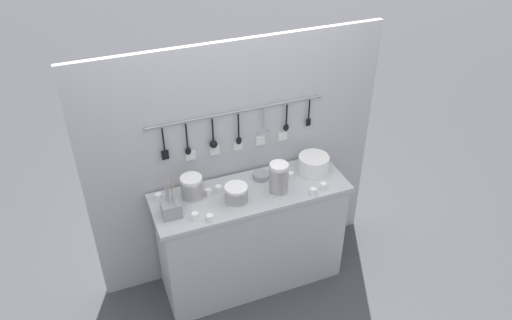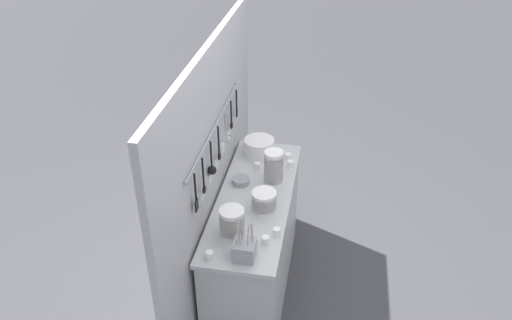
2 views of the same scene
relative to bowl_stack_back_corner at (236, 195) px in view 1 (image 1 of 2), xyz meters
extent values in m
plane|color=#424247|center=(0.14, 0.08, -0.95)|extent=(20.00, 20.00, 0.00)
cube|color=#B7BABC|center=(0.14, 0.08, -0.08)|extent=(1.41, 0.48, 0.03)
cube|color=#B7BABC|center=(0.14, 0.08, -0.53)|extent=(1.36, 0.46, 0.85)
cube|color=#B2B2B7|center=(0.14, 0.36, 0.00)|extent=(2.21, 0.04, 1.91)
cylinder|color=#93969E|center=(0.14, 0.33, 0.45)|extent=(1.28, 0.01, 0.01)
sphere|color=#93969E|center=(-0.50, 0.33, 0.45)|extent=(0.02, 0.02, 0.02)
sphere|color=#93969E|center=(0.78, 0.33, 0.45)|extent=(0.02, 0.02, 0.02)
cylinder|color=black|center=(-0.40, 0.32, 0.35)|extent=(0.01, 0.01, 0.18)
cube|color=black|center=(-0.40, 0.32, 0.23)|extent=(0.05, 0.01, 0.07)
cylinder|color=#93969E|center=(-0.40, 0.33, 0.44)|extent=(0.00, 0.01, 0.02)
cylinder|color=black|center=(-0.24, 0.32, 0.34)|extent=(0.01, 0.01, 0.19)
ellipsoid|color=black|center=(-0.24, 0.32, 0.22)|extent=(0.04, 0.02, 0.06)
cylinder|color=#93969E|center=(-0.24, 0.33, 0.44)|extent=(0.01, 0.01, 0.02)
cylinder|color=black|center=(-0.05, 0.32, 0.34)|extent=(0.01, 0.01, 0.18)
sphere|color=black|center=(-0.05, 0.32, 0.23)|extent=(0.06, 0.06, 0.06)
cylinder|color=#93969E|center=(-0.05, 0.33, 0.44)|extent=(0.01, 0.01, 0.02)
cylinder|color=black|center=(0.14, 0.32, 0.34)|extent=(0.01, 0.01, 0.19)
ellipsoid|color=black|center=(0.14, 0.32, 0.22)|extent=(0.04, 0.02, 0.06)
cylinder|color=#93969E|center=(0.14, 0.33, 0.44)|extent=(0.01, 0.01, 0.02)
cylinder|color=#93969E|center=(0.33, 0.32, 0.36)|extent=(0.01, 0.01, 0.15)
torus|color=#93969E|center=(0.33, 0.32, 0.24)|extent=(0.10, 0.10, 0.01)
cylinder|color=#93969E|center=(0.33, 0.33, 0.44)|extent=(0.01, 0.01, 0.02)
cylinder|color=black|center=(0.51, 0.32, 0.35)|extent=(0.01, 0.01, 0.16)
ellipsoid|color=black|center=(0.51, 0.32, 0.25)|extent=(0.04, 0.02, 0.06)
cylinder|color=#93969E|center=(0.51, 0.33, 0.44)|extent=(0.01, 0.01, 0.02)
cylinder|color=black|center=(0.69, 0.32, 0.36)|extent=(0.01, 0.01, 0.16)
cube|color=black|center=(0.69, 0.32, 0.25)|extent=(0.04, 0.01, 0.06)
cylinder|color=#93969E|center=(0.69, 0.33, 0.44)|extent=(0.00, 0.01, 0.02)
cube|color=white|center=(-0.22, 0.34, 0.16)|extent=(0.07, 0.01, 0.07)
cube|color=white|center=(-0.04, 0.34, 0.16)|extent=(0.07, 0.01, 0.07)
cube|color=white|center=(0.14, 0.34, 0.16)|extent=(0.07, 0.01, 0.07)
cube|color=white|center=(0.31, 0.34, 0.16)|extent=(0.07, 0.01, 0.07)
cube|color=white|center=(0.49, 0.34, 0.16)|extent=(0.07, 0.01, 0.07)
cylinder|color=white|center=(0.00, 0.00, -0.05)|extent=(0.16, 0.16, 0.04)
cylinder|color=white|center=(0.00, 0.00, -0.02)|extent=(0.16, 0.16, 0.04)
cylinder|color=white|center=(0.00, 0.00, 0.00)|extent=(0.16, 0.16, 0.04)
cylinder|color=white|center=(0.00, 0.00, 0.02)|extent=(0.16, 0.16, 0.04)
cylinder|color=white|center=(0.00, 0.00, 0.05)|extent=(0.16, 0.16, 0.04)
cylinder|color=white|center=(-0.27, 0.15, -0.05)|extent=(0.15, 0.15, 0.05)
cylinder|color=white|center=(-0.27, 0.15, -0.02)|extent=(0.15, 0.15, 0.05)
cylinder|color=white|center=(-0.27, 0.15, 0.01)|extent=(0.15, 0.15, 0.05)
cylinder|color=white|center=(-0.27, 0.15, 0.04)|extent=(0.15, 0.15, 0.05)
cylinder|color=white|center=(-0.27, 0.15, 0.06)|extent=(0.15, 0.15, 0.05)
cylinder|color=white|center=(-0.27, 0.15, 0.09)|extent=(0.15, 0.15, 0.05)
cylinder|color=white|center=(0.31, -0.02, -0.04)|extent=(0.13, 0.13, 0.05)
cylinder|color=white|center=(0.31, -0.02, -0.02)|extent=(0.13, 0.13, 0.05)
cylinder|color=white|center=(0.31, -0.02, 0.01)|extent=(0.13, 0.13, 0.05)
cylinder|color=white|center=(0.31, -0.02, 0.04)|extent=(0.13, 0.13, 0.05)
cylinder|color=white|center=(0.31, -0.02, 0.07)|extent=(0.13, 0.13, 0.05)
cylinder|color=white|center=(0.31, -0.02, 0.10)|extent=(0.13, 0.13, 0.05)
cylinder|color=white|center=(0.31, -0.02, 0.13)|extent=(0.13, 0.13, 0.05)
cylinder|color=white|center=(0.31, -0.02, 0.16)|extent=(0.13, 0.13, 0.05)
cylinder|color=white|center=(0.66, 0.14, -0.07)|extent=(0.23, 0.23, 0.01)
cylinder|color=white|center=(0.66, 0.14, -0.06)|extent=(0.23, 0.23, 0.01)
cylinder|color=white|center=(0.66, 0.14, -0.05)|extent=(0.23, 0.23, 0.01)
cylinder|color=white|center=(0.66, 0.14, -0.04)|extent=(0.23, 0.23, 0.01)
cylinder|color=white|center=(0.66, 0.14, -0.03)|extent=(0.23, 0.23, 0.01)
cylinder|color=white|center=(0.66, 0.14, -0.02)|extent=(0.23, 0.23, 0.01)
cylinder|color=white|center=(0.66, 0.14, -0.01)|extent=(0.23, 0.23, 0.01)
cylinder|color=white|center=(0.66, 0.14, 0.00)|extent=(0.23, 0.23, 0.01)
cylinder|color=white|center=(0.66, 0.14, 0.01)|extent=(0.23, 0.23, 0.01)
cylinder|color=white|center=(0.66, 0.14, 0.02)|extent=(0.23, 0.23, 0.01)
cylinder|color=white|center=(0.66, 0.14, 0.03)|extent=(0.23, 0.23, 0.01)
cylinder|color=white|center=(0.66, 0.14, 0.04)|extent=(0.23, 0.23, 0.01)
cylinder|color=white|center=(0.66, 0.14, 0.05)|extent=(0.23, 0.23, 0.01)
cylinder|color=#93969E|center=(0.27, 0.21, -0.05)|extent=(0.12, 0.12, 0.04)
cube|color=#93969E|center=(-0.45, 0.04, -0.02)|extent=(0.12, 0.12, 0.11)
cylinder|color=#93969E|center=(-0.43, 0.06, 0.09)|extent=(0.02, 0.01, 0.21)
cylinder|color=#C6B793|center=(-0.41, 0.00, 0.06)|extent=(0.03, 0.03, 0.16)
cylinder|color=#93969E|center=(-0.46, 0.02, 0.08)|extent=(0.02, 0.02, 0.19)
cylinder|color=#C6B793|center=(-0.40, 0.06, 0.07)|extent=(0.02, 0.02, 0.18)
cylinder|color=#C6B793|center=(-0.46, 0.07, 0.08)|extent=(0.03, 0.01, 0.19)
cylinder|color=#93969E|center=(-0.43, 0.00, 0.08)|extent=(0.01, 0.01, 0.19)
cylinder|color=#93969E|center=(-0.45, 0.08, 0.06)|extent=(0.01, 0.03, 0.16)
cylinder|color=#93969E|center=(-0.46, 0.06, 0.07)|extent=(0.02, 0.02, 0.17)
cylinder|color=#C6B793|center=(-0.45, 0.08, 0.09)|extent=(0.04, 0.01, 0.21)
cylinder|color=white|center=(0.53, -0.11, -0.05)|extent=(0.05, 0.05, 0.05)
cylinder|color=white|center=(-0.23, -0.11, -0.05)|extent=(0.05, 0.05, 0.05)
cylinder|color=white|center=(0.63, -0.08, -0.05)|extent=(0.05, 0.05, 0.05)
cylinder|color=white|center=(0.47, 0.12, -0.05)|extent=(0.05, 0.05, 0.05)
cylinder|color=white|center=(-0.49, 0.23, -0.05)|extent=(0.05, 0.05, 0.05)
cylinder|color=white|center=(-0.08, 0.16, -0.05)|extent=(0.05, 0.05, 0.05)
cylinder|color=white|center=(-0.31, -0.06, -0.05)|extent=(0.05, 0.05, 0.05)
cylinder|color=white|center=(-0.15, 0.15, -0.05)|extent=(0.05, 0.05, 0.05)
camera|label=1|loc=(-0.86, -2.53, 2.11)|focal=35.00mm
camera|label=2|loc=(-2.50, -0.39, 1.92)|focal=35.00mm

